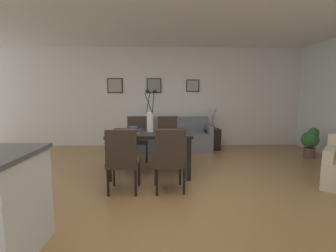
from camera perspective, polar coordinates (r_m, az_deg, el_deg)
The scene contains 22 objects.
ground_plane at distance 3.76m, azimuth 0.02°, elevation -14.48°, with size 9.00×9.00×0.00m, color olive.
back_wall_panel at distance 6.74m, azimuth -0.64°, elevation 6.56°, with size 9.00×0.10×2.60m, color silver.
ceiling_panel at distance 4.08m, azimuth -0.13°, elevation 25.10°, with size 9.00×7.20×0.08m, color white.
dining_table at distance 4.38m, azimuth -4.12°, elevation -2.44°, with size 1.40×0.95×0.74m.
dining_chair_near_left at distance 3.56m, azimuth -10.29°, elevation -7.17°, with size 0.45×0.45×0.92m.
dining_chair_near_right at distance 5.30m, azimuth -7.02°, elevation -2.30°, with size 0.47×0.47×0.92m.
dining_chair_far_left at distance 3.54m, azimuth 0.41°, elevation -7.14°, with size 0.47×0.47×0.92m.
dining_chair_far_right at distance 5.29m, azimuth -0.05°, elevation -2.27°, with size 0.46×0.46×0.92m.
centerpiece_vase at distance 4.33m, azimuth -4.15°, elevation 2.39°, with size 0.21×0.23×0.73m.
placemat_near_left at distance 4.18m, azimuth -8.59°, elevation -1.72°, with size 0.32×0.32×0.01m, color #4C4742.
bowl_near_left at distance 4.18m, azimuth -8.60°, elevation -1.21°, with size 0.17×0.17×0.07m.
placemat_near_right at distance 4.60m, azimuth -7.92°, elevation -0.87°, with size 0.32×0.32×0.01m, color #4C4742.
bowl_near_right at distance 4.60m, azimuth -7.93°, elevation -0.41°, with size 0.17×0.17×0.07m.
placemat_far_left at distance 4.15m, azimuth 0.08°, elevation -1.70°, with size 0.32×0.32×0.01m, color #4C4742.
bowl_far_left at distance 4.15m, azimuth 0.08°, elevation -1.20°, with size 0.17×0.17×0.07m.
sofa at distance 6.29m, azimuth 0.36°, elevation -2.87°, with size 2.04×0.84×0.80m.
side_table at distance 6.40m, azimuth 10.12°, elevation -2.97°, with size 0.36×0.36×0.52m, color black.
table_lamp at distance 6.31m, azimuth 10.25°, elevation 2.69°, with size 0.22×0.22×0.51m.
framed_picture_left at distance 6.78m, azimuth -12.02°, elevation 9.02°, with size 0.40×0.03×0.38m.
framed_picture_center at distance 6.67m, azimuth -3.21°, elevation 9.20°, with size 0.38×0.03×0.38m.
framed_picture_right at distance 6.72m, azimuth 5.69°, elevation 9.16°, with size 0.34×0.03×0.32m.
potted_plant at distance 6.28m, azimuth 29.77°, elevation -3.00°, with size 0.36×0.36×0.67m.
Camera 1 is at (-0.08, -3.49, 1.40)m, focal length 26.67 mm.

